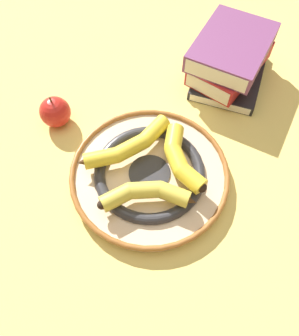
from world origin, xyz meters
name	(u,v)px	position (x,y,z in m)	size (l,w,h in m)	color
ground_plane	(153,172)	(0.00, 0.00, 0.00)	(2.80, 2.80, 0.00)	#E5CC6B
decorative_bowl	(150,174)	(0.01, 0.01, 0.02)	(0.32, 0.32, 0.04)	beige
banana_a	(128,146)	(0.03, -0.05, 0.05)	(0.21, 0.06, 0.03)	yellow
banana_b	(180,157)	(-0.05, 0.02, 0.05)	(0.08, 0.17, 0.03)	yellow
banana_c	(147,194)	(0.05, 0.06, 0.05)	(0.17, 0.10, 0.03)	gold
book_stack	(230,60)	(-0.29, -0.14, 0.06)	(0.26, 0.25, 0.11)	black
apple	(55,112)	(0.12, -0.22, 0.03)	(0.07, 0.07, 0.08)	red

